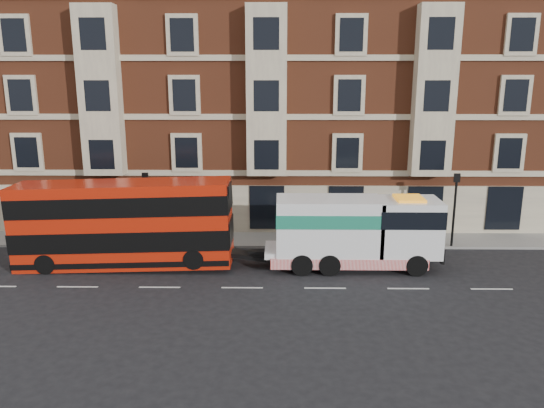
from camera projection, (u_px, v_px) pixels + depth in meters
The scene contains 8 objects.
ground at pixel (242, 288), 25.56m from camera, with size 120.00×120.00×0.00m, color black.
sidewalk at pixel (250, 239), 32.83m from camera, with size 90.00×3.00×0.15m, color slate.
victorian_terrace at pixel (262, 74), 37.75m from camera, with size 45.00×12.00×20.40m.
lamp_post_west at pixel (147, 203), 31.03m from camera, with size 0.35×0.15×4.35m.
lamp_post_east at pixel (455, 204), 30.79m from camera, with size 0.35×0.15×4.35m.
double_decker_bus at pixel (123, 223), 27.87m from camera, with size 11.33×2.60×4.59m.
tow_truck at pixel (352, 231), 27.81m from camera, with size 9.07×2.68×3.78m.
pedestrian at pixel (62, 224), 32.48m from camera, with size 0.69×0.45×1.89m, color #171E2F.
Camera 1 is at (1.77, -23.86, 9.98)m, focal length 35.00 mm.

